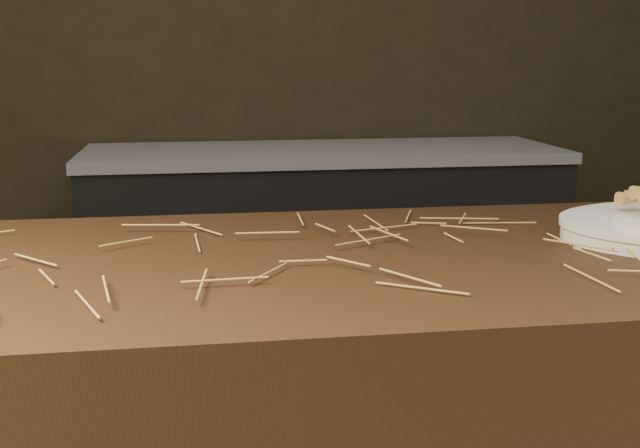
{
  "coord_description": "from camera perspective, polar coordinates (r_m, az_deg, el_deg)",
  "views": [
    {
      "loc": [
        -0.19,
        -0.85,
        1.2
      ],
      "look_at": [
        -0.01,
        0.25,
        0.96
      ],
      "focal_mm": 45.0,
      "sensor_mm": 36.0,
      "label": 1
    }
  ],
  "objects": [
    {
      "name": "back_counter",
      "position": [
        3.17,
        0.2,
        -2.11
      ],
      "size": [
        1.82,
        0.62,
        0.84
      ],
      "color": "black",
      "rests_on": "ground"
    },
    {
      "name": "straw_bedding",
      "position": [
        1.21,
        0.33,
        -1.86
      ],
      "size": [
        1.4,
        0.6,
        0.02
      ],
      "primitive_type": null,
      "color": "#A77B3C",
      "rests_on": "main_counter"
    }
  ]
}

